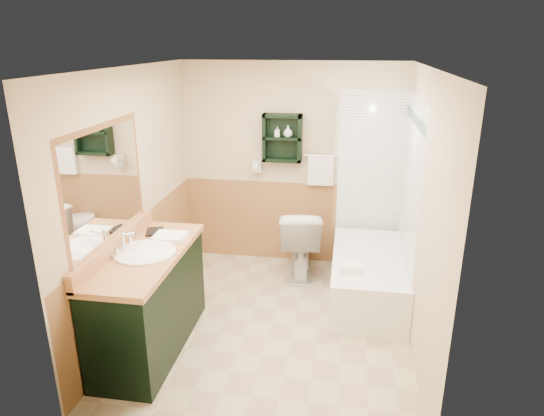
{
  "coord_description": "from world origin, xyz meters",
  "views": [
    {
      "loc": [
        0.65,
        -4.04,
        2.62
      ],
      "look_at": [
        -0.03,
        0.2,
        1.12
      ],
      "focal_mm": 32.0,
      "sensor_mm": 36.0,
      "label": 1
    }
  ],
  "objects": [
    {
      "name": "tile_accent",
      "position": [
        1.27,
        0.75,
        1.9
      ],
      "size": [
        1.5,
        1.5,
        0.1
      ],
      "primitive_type": null,
      "color": "#164E39",
      "rests_on": "right_wall"
    },
    {
      "name": "tile_back",
      "position": [
        1.03,
        1.48,
        1.05
      ],
      "size": [
        0.95,
        0.95,
        2.1
      ],
      "primitive_type": null,
      "color": "white",
      "rests_on": "back_wall"
    },
    {
      "name": "towel_bar",
      "position": [
        0.35,
        1.45,
        1.35
      ],
      "size": [
        0.4,
        0.06,
        0.4
      ],
      "primitive_type": null,
      "color": "white",
      "rests_on": "back_wall"
    },
    {
      "name": "toilet",
      "position": [
        0.16,
        1.1,
        0.4
      ],
      "size": [
        0.55,
        0.87,
        0.81
      ],
      "primitive_type": "imported",
      "rotation": [
        0.0,
        0.0,
        3.26
      ],
      "color": "white",
      "rests_on": "ground"
    },
    {
      "name": "wainscot_left",
      "position": [
        -1.29,
        0.0,
        0.5
      ],
      "size": [
        2.98,
        2.98,
        1.0
      ],
      "primitive_type": null,
      "color": "#B57C49",
      "rests_on": "left_wall"
    },
    {
      "name": "soap_bottle_b",
      "position": [
        -0.03,
        1.4,
        1.62
      ],
      "size": [
        0.12,
        0.15,
        0.1
      ],
      "primitive_type": "imported",
      "rotation": [
        0.0,
        0.0,
        0.17
      ],
      "color": "white",
      "rests_on": "wall_shelf"
    },
    {
      "name": "bathtub",
      "position": [
        0.93,
        0.64,
        0.25
      ],
      "size": [
        0.74,
        1.5,
        0.49
      ],
      "primitive_type": "cube",
      "color": "white",
      "rests_on": "ground"
    },
    {
      "name": "back_wall",
      "position": [
        0.0,
        1.52,
        1.2
      ],
      "size": [
        2.6,
        0.04,
        2.4
      ],
      "primitive_type": "cube",
      "color": "beige",
      "rests_on": "ground"
    },
    {
      "name": "right_wall",
      "position": [
        1.32,
        0.0,
        1.2
      ],
      "size": [
        0.04,
        3.0,
        2.4
      ],
      "primitive_type": "cube",
      "color": "beige",
      "rests_on": "ground"
    },
    {
      "name": "floor",
      "position": [
        0.0,
        0.0,
        0.0
      ],
      "size": [
        3.0,
        3.0,
        0.0
      ],
      "primitive_type": "plane",
      "color": "#C2B58D",
      "rests_on": "ground"
    },
    {
      "name": "wall_shelf",
      "position": [
        -0.1,
        1.41,
        1.55
      ],
      "size": [
        0.45,
        0.15,
        0.55
      ],
      "primitive_type": "cube",
      "color": "black",
      "rests_on": "back_wall"
    },
    {
      "name": "tile_right",
      "position": [
        1.28,
        0.75,
        1.05
      ],
      "size": [
        1.5,
        1.5,
        2.1
      ],
      "primitive_type": null,
      "color": "white",
      "rests_on": "right_wall"
    },
    {
      "name": "shower_curtain",
      "position": [
        0.53,
        0.92,
        1.15
      ],
      "size": [
        1.05,
        1.05,
        1.7
      ],
      "primitive_type": null,
      "color": "beige",
      "rests_on": "curtain_rod"
    },
    {
      "name": "left_wall",
      "position": [
        -1.32,
        0.0,
        1.2
      ],
      "size": [
        0.04,
        3.0,
        2.4
      ],
      "primitive_type": "cube",
      "color": "beige",
      "rests_on": "ground"
    },
    {
      "name": "ceiling",
      "position": [
        0.0,
        0.0,
        2.42
      ],
      "size": [
        2.6,
        3.0,
        0.04
      ],
      "primitive_type": "cube",
      "color": "white",
      "rests_on": "back_wall"
    },
    {
      "name": "curtain_rod",
      "position": [
        0.53,
        0.75,
        2.0
      ],
      "size": [
        0.03,
        1.6,
        0.03
      ],
      "primitive_type": "cylinder",
      "rotation": [
        1.57,
        0.0,
        0.0
      ],
      "color": "silver",
      "rests_on": "back_wall"
    },
    {
      "name": "tub_towel",
      "position": [
        0.74,
        0.26,
        0.53
      ],
      "size": [
        0.22,
        0.18,
        0.07
      ],
      "primitive_type": "cube",
      "color": "white",
      "rests_on": "bathtub"
    },
    {
      "name": "mirror_glass",
      "position": [
        -1.27,
        -0.55,
        1.5
      ],
      "size": [
        1.2,
        1.2,
        0.9
      ],
      "primitive_type": null,
      "color": "white",
      "rests_on": "left_wall"
    },
    {
      "name": "soap_bottle_a",
      "position": [
        -0.16,
        1.4,
        1.59
      ],
      "size": [
        0.05,
        0.12,
        0.05
      ],
      "primitive_type": "imported",
      "rotation": [
        0.0,
        0.0,
        0.0
      ],
      "color": "white",
      "rests_on": "wall_shelf"
    },
    {
      "name": "hair_dryer",
      "position": [
        -0.4,
        1.43,
        1.2
      ],
      "size": [
        0.1,
        0.24,
        0.18
      ],
      "primitive_type": null,
      "color": "white",
      "rests_on": "back_wall"
    },
    {
      "name": "counter_towel",
      "position": [
        -0.89,
        -0.2,
        0.94
      ],
      "size": [
        0.28,
        0.22,
        0.04
      ],
      "primitive_type": "cube",
      "color": "white",
      "rests_on": "vanity"
    },
    {
      "name": "wainscot_back",
      "position": [
        0.0,
        1.49,
        0.5
      ],
      "size": [
        2.58,
        2.58,
        1.0
      ],
      "primitive_type": null,
      "color": "#B57C49",
      "rests_on": "back_wall"
    },
    {
      "name": "vanity_book",
      "position": [
        -1.16,
        -0.11,
        1.02
      ],
      "size": [
        0.15,
        0.06,
        0.2
      ],
      "primitive_type": "imported",
      "rotation": [
        0.0,
        0.0,
        0.31
      ],
      "color": "black",
      "rests_on": "vanity"
    },
    {
      "name": "vanity",
      "position": [
        -0.99,
        -0.54,
        0.46
      ],
      "size": [
        0.59,
        1.45,
        0.92
      ],
      "primitive_type": "cube",
      "color": "black",
      "rests_on": "ground"
    },
    {
      "name": "mirror_frame",
      "position": [
        -1.27,
        -0.55,
        1.5
      ],
      "size": [
        1.3,
        1.3,
        1.0
      ],
      "primitive_type": null,
      "color": "brown",
      "rests_on": "left_wall"
    }
  ]
}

